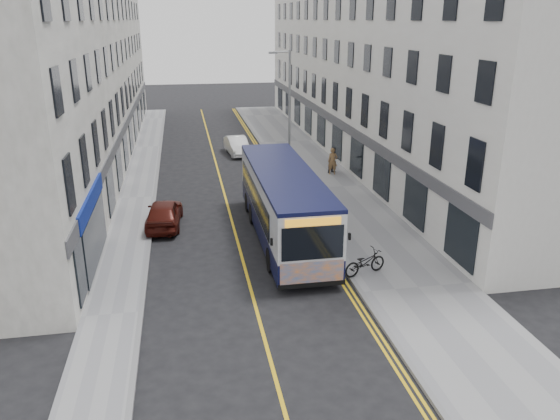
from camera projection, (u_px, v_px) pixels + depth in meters
name	position (u px, v px, depth m)	size (l,w,h in m)	color
ground	(251.00, 289.00, 20.80)	(140.00, 140.00, 0.00)	black
pavement_east	(328.00, 188.00, 32.96)	(4.50, 64.00, 0.12)	gray
pavement_west	(137.00, 198.00, 31.08)	(2.00, 64.00, 0.12)	gray
kerb_east	(291.00, 190.00, 32.58)	(0.18, 64.00, 0.13)	slate
kerb_west	(155.00, 197.00, 31.24)	(0.18, 64.00, 0.13)	slate
road_centre_line	(225.00, 194.00, 31.93)	(0.12, 64.00, 0.01)	yellow
road_dbl_yellow_inner	(284.00, 191.00, 32.53)	(0.10, 64.00, 0.01)	yellow
road_dbl_yellow_outer	(287.00, 191.00, 32.56)	(0.10, 64.00, 0.01)	yellow
terrace_east	(368.00, 65.00, 40.06)	(6.00, 46.00, 13.00)	silver
terrace_west	(76.00, 69.00, 36.62)	(6.00, 46.00, 13.00)	white
streetlamp	(288.00, 112.00, 33.04)	(1.32, 0.18, 8.00)	gray
city_bus	(284.00, 202.00, 24.97)	(2.63, 11.27, 3.27)	black
bicycle	(365.00, 262.00, 21.57)	(0.66, 1.90, 1.00)	black
pedestrian_near	(333.00, 161.00, 35.38)	(0.63, 0.41, 1.73)	olive
pedestrian_far	(334.00, 160.00, 35.68)	(0.84, 0.65, 1.72)	black
car_white	(237.00, 146.00, 41.19)	(1.39, 3.99, 1.31)	silver
car_maroon	(164.00, 213.00, 26.82)	(1.63, 4.06, 1.38)	#45110B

